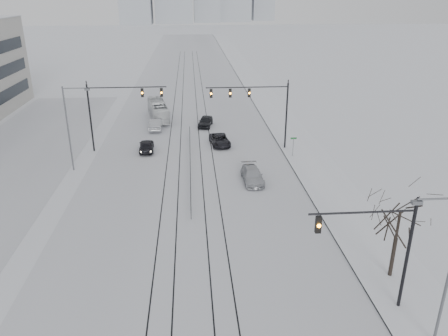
# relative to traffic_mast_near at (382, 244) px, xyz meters

# --- Properties ---
(road) EXTENTS (22.00, 260.00, 0.02)m
(road) POSITION_rel_traffic_mast_near_xyz_m (-10.79, 54.00, -4.55)
(road) COLOR silver
(road) RESTS_ON ground
(sidewalk_east) EXTENTS (5.00, 260.00, 0.16)m
(sidewalk_east) POSITION_rel_traffic_mast_near_xyz_m (2.71, 54.00, -4.48)
(sidewalk_east) COLOR silver
(sidewalk_east) RESTS_ON ground
(curb) EXTENTS (0.10, 260.00, 0.12)m
(curb) POSITION_rel_traffic_mast_near_xyz_m (0.26, 54.00, -4.50)
(curb) COLOR gray
(curb) RESTS_ON ground
(parking_strip) EXTENTS (14.00, 60.00, 0.03)m
(parking_strip) POSITION_rel_traffic_mast_near_xyz_m (-30.79, 29.00, -4.55)
(parking_strip) COLOR silver
(parking_strip) RESTS_ON ground
(tram_rails) EXTENTS (5.30, 180.00, 0.01)m
(tram_rails) POSITION_rel_traffic_mast_near_xyz_m (-10.79, 34.00, -4.54)
(tram_rails) COLOR black
(tram_rails) RESTS_ON ground
(traffic_mast_near) EXTENTS (6.10, 0.37, 7.00)m
(traffic_mast_near) POSITION_rel_traffic_mast_near_xyz_m (0.00, 0.00, 0.00)
(traffic_mast_near) COLOR black
(traffic_mast_near) RESTS_ON ground
(traffic_mast_ne) EXTENTS (9.60, 0.37, 8.00)m
(traffic_mast_ne) POSITION_rel_traffic_mast_near_xyz_m (-2.64, 29.00, 1.20)
(traffic_mast_ne) COLOR black
(traffic_mast_ne) RESTS_ON ground
(traffic_mast_nw) EXTENTS (9.10, 0.37, 8.00)m
(traffic_mast_nw) POSITION_rel_traffic_mast_near_xyz_m (-19.31, 30.00, 1.01)
(traffic_mast_nw) COLOR black
(traffic_mast_nw) RESTS_ON ground
(street_light_east) EXTENTS (2.73, 0.25, 9.00)m
(street_light_east) POSITION_rel_traffic_mast_near_xyz_m (1.91, -3.00, 0.65)
(street_light_east) COLOR #595B60
(street_light_east) RESTS_ON ground
(street_light_west) EXTENTS (2.73, 0.25, 9.00)m
(street_light_west) POSITION_rel_traffic_mast_near_xyz_m (-22.99, 24.00, 0.65)
(street_light_west) COLOR #595B60
(street_light_west) RESTS_ON ground
(bare_tree) EXTENTS (4.40, 4.40, 6.10)m
(bare_tree) POSITION_rel_traffic_mast_near_xyz_m (2.41, 3.00, -0.07)
(bare_tree) COLOR black
(bare_tree) RESTS_ON ground
(median_fence) EXTENTS (0.06, 24.00, 1.00)m
(median_fence) POSITION_rel_traffic_mast_near_xyz_m (-10.79, 24.00, -4.04)
(median_fence) COLOR black
(median_fence) RESTS_ON ground
(street_sign) EXTENTS (0.70, 0.06, 2.40)m
(street_sign) POSITION_rel_traffic_mast_near_xyz_m (1.01, 26.00, -2.96)
(street_sign) COLOR #595B60
(street_sign) RESTS_ON ground
(sedan_sb_inner) EXTENTS (1.91, 4.29, 1.43)m
(sedan_sb_inner) POSITION_rel_traffic_mast_near_xyz_m (-15.97, 29.36, -3.84)
(sedan_sb_inner) COLOR black
(sedan_sb_inner) RESTS_ON ground
(sedan_sb_outer) EXTENTS (1.81, 4.84, 1.58)m
(sedan_sb_outer) POSITION_rel_traffic_mast_near_xyz_m (-15.39, 38.30, -3.77)
(sedan_sb_outer) COLOR #9C9EA3
(sedan_sb_outer) RESTS_ON ground
(sedan_nb_front) EXTENTS (2.68, 4.88, 1.30)m
(sedan_nb_front) POSITION_rel_traffic_mast_near_xyz_m (-7.07, 30.94, -3.91)
(sedan_nb_front) COLOR black
(sedan_nb_front) RESTS_ON ground
(sedan_nb_right) EXTENTS (2.10, 4.80, 1.37)m
(sedan_nb_right) POSITION_rel_traffic_mast_near_xyz_m (-4.61, 19.39, -3.88)
(sedan_nb_right) COLOR #B2B4BA
(sedan_nb_right) RESTS_ON ground
(sedan_nb_far) EXTENTS (2.55, 4.51, 1.45)m
(sedan_nb_far) POSITION_rel_traffic_mast_near_xyz_m (-8.56, 39.21, -3.84)
(sedan_nb_far) COLOR black
(sedan_nb_far) RESTS_ON ground
(box_truck) EXTENTS (3.87, 9.89, 2.69)m
(box_truck) POSITION_rel_traffic_mast_near_xyz_m (-15.43, 43.57, -3.22)
(box_truck) COLOR silver
(box_truck) RESTS_ON ground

